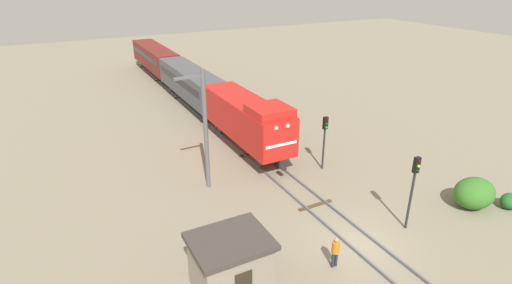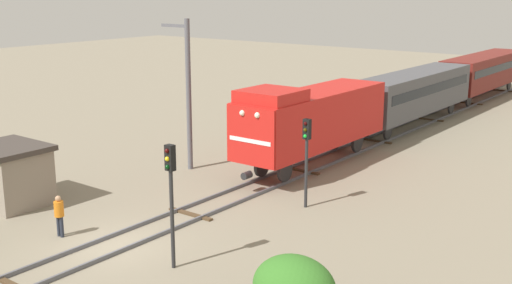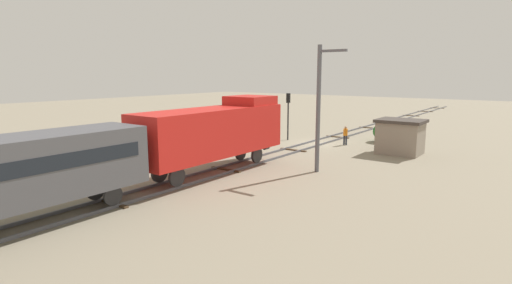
{
  "view_description": "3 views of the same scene",
  "coord_description": "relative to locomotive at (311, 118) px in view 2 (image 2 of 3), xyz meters",
  "views": [
    {
      "loc": [
        -13.13,
        -12.72,
        13.62
      ],
      "look_at": [
        -0.16,
        11.94,
        1.41
      ],
      "focal_mm": 28.0,
      "sensor_mm": 36.0,
      "label": 1
    },
    {
      "loc": [
        18.26,
        -14.83,
        9.67
      ],
      "look_at": [
        -0.28,
        9.34,
        2.25
      ],
      "focal_mm": 45.0,
      "sensor_mm": 36.0,
      "label": 2
    },
    {
      "loc": [
        -16.81,
        32.28,
        6.26
      ],
      "look_at": [
        -0.28,
        9.88,
        1.51
      ],
      "focal_mm": 28.0,
      "sensor_mm": 36.0,
      "label": 3
    }
  ],
  "objects": [
    {
      "name": "relay_hut",
      "position": [
        -7.5,
        -13.42,
        -1.38
      ],
      "size": [
        3.5,
        2.9,
        2.74
      ],
      "color": "gray",
      "rests_on": "ground"
    },
    {
      "name": "railway_track",
      "position": [
        0.0,
        -13.85,
        -2.7
      ],
      "size": [
        2.4,
        102.77,
        0.16
      ],
      "color": "#595960",
      "rests_on": "ground"
    },
    {
      "name": "traffic_signal_near",
      "position": [
        3.2,
        -13.85,
        0.32
      ],
      "size": [
        0.32,
        0.34,
        4.47
      ],
      "color": "#262628",
      "rests_on": "ground"
    },
    {
      "name": "locomotive",
      "position": [
        0.0,
        0.0,
        0.0
      ],
      "size": [
        2.9,
        11.6,
        4.6
      ],
      "color": "red",
      "rests_on": "railway_track"
    },
    {
      "name": "catenary_mast",
      "position": [
        -5.06,
        -4.23,
        1.5
      ],
      "size": [
        1.94,
        0.28,
        8.05
      ],
      "color": "#595960",
      "rests_on": "ground"
    },
    {
      "name": "ground_plane",
      "position": [
        0.0,
        -13.85,
        -2.77
      ],
      "size": [
        154.16,
        154.16,
        0.0
      ],
      "primitive_type": "plane",
      "color": "gray"
    },
    {
      "name": "passenger_car_trailing",
      "position": [
        0.0,
        27.94,
        -0.25
      ],
      "size": [
        2.84,
        14.0,
        3.66
      ],
      "color": "maroon",
      "rests_on": "railway_track"
    },
    {
      "name": "traffic_signal_mid",
      "position": [
        3.4,
        -5.66,
        0.04
      ],
      "size": [
        0.32,
        0.34,
        4.04
      ],
      "color": "#262628",
      "rests_on": "ground"
    },
    {
      "name": "passenger_car_leading",
      "position": [
        0.0,
        13.34,
        -0.25
      ],
      "size": [
        2.84,
        14.0,
        3.66
      ],
      "color": "#4C4C51",
      "rests_on": "railway_track"
    },
    {
      "name": "worker_near_track",
      "position": [
        -2.4,
        -14.49,
        -1.78
      ],
      "size": [
        0.38,
        0.38,
        1.7
      ],
      "rotation": [
        0.0,
        0.0,
        2.89
      ],
      "color": "#262B38",
      "rests_on": "ground"
    }
  ]
}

